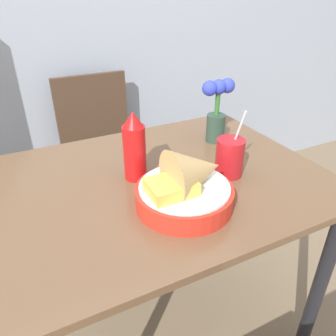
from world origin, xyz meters
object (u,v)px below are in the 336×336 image
(drink_cup, at_px, (229,158))
(flower_vase, at_px, (217,109))
(chair_far_window, at_px, (100,143))
(ketchup_bottle, at_px, (134,147))
(food_basket, at_px, (188,186))

(drink_cup, bearing_deg, flower_vase, 66.02)
(chair_far_window, relative_size, ketchup_bottle, 4.02)
(food_basket, xyz_separation_m, drink_cup, (0.20, 0.09, -0.00))
(chair_far_window, distance_m, drink_cup, 0.99)
(food_basket, bearing_deg, flower_vase, 46.54)
(drink_cup, distance_m, flower_vase, 0.27)
(food_basket, distance_m, ketchup_bottle, 0.22)
(ketchup_bottle, distance_m, drink_cup, 0.31)
(food_basket, height_order, flower_vase, flower_vase)
(chair_far_window, height_order, ketchup_bottle, ketchup_bottle)
(drink_cup, bearing_deg, chair_far_window, 101.85)
(food_basket, distance_m, drink_cup, 0.22)
(chair_far_window, xyz_separation_m, flower_vase, (0.30, -0.68, 0.37))
(drink_cup, relative_size, flower_vase, 0.93)
(food_basket, height_order, drink_cup, drink_cup)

